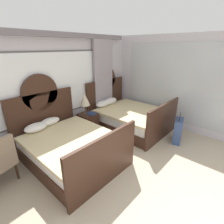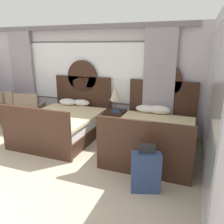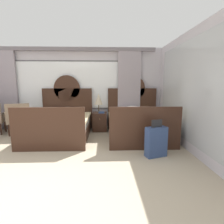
{
  "view_description": "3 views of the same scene",
  "coord_description": "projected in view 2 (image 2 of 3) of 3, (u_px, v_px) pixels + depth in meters",
  "views": [
    {
      "loc": [
        -1.78,
        -0.07,
        2.37
      ],
      "look_at": [
        0.75,
        2.19,
        1.05
      ],
      "focal_mm": 27.26,
      "sensor_mm": 36.0,
      "label": 1
    },
    {
      "loc": [
        2.88,
        -1.71,
        2.15
      ],
      "look_at": [
        1.23,
        2.66,
        0.78
      ],
      "focal_mm": 35.96,
      "sensor_mm": 36.0,
      "label": 2
    },
    {
      "loc": [
        1.25,
        -2.17,
        1.51
      ],
      "look_at": [
        1.42,
        2.39,
        0.77
      ],
      "focal_mm": 27.92,
      "sensor_mm": 36.0,
      "label": 3
    }
  ],
  "objects": [
    {
      "name": "armchair_by_window_centre",
      "position": [
        7.0,
        105.0,
        6.48
      ],
      "size": [
        0.8,
        0.8,
        0.95
      ],
      "color": "#84705B",
      "rests_on": "ground_plane"
    },
    {
      "name": "armchair_by_window_right",
      "position": [
        4.0,
        105.0,
        6.51
      ],
      "size": [
        0.79,
        0.79,
        0.95
      ],
      "color": "#84705B",
      "rests_on": "ground_plane"
    },
    {
      "name": "table_lamp_on_nightstand",
      "position": [
        115.0,
        94.0,
        5.55
      ],
      "size": [
        0.27,
        0.27,
        0.61
      ],
      "color": "brown",
      "rests_on": "nightstand_between_beds"
    },
    {
      "name": "wall_back_window",
      "position": [
        85.0,
        75.0,
        6.14
      ],
      "size": [
        6.25,
        0.22,
        2.7
      ],
      "color": "silver",
      "rests_on": "ground_plane"
    },
    {
      "name": "nightstand_between_beds",
      "position": [
        116.0,
        122.0,
        5.71
      ],
      "size": [
        0.45,
        0.48,
        0.6
      ],
      "color": "#382116",
      "rests_on": "ground_plane"
    },
    {
      "name": "book_on_nightstand",
      "position": [
        117.0,
        111.0,
        5.52
      ],
      "size": [
        0.18,
        0.26,
        0.03
      ],
      "color": "navy",
      "rests_on": "nightstand_between_beds"
    },
    {
      "name": "armchair_by_window_left",
      "position": [
        30.0,
        108.0,
        6.2
      ],
      "size": [
        0.79,
        0.79,
        0.95
      ],
      "color": "#84705B",
      "rests_on": "ground_plane"
    },
    {
      "name": "bed_near_window",
      "position": [
        65.0,
        123.0,
        5.48
      ],
      "size": [
        1.64,
        2.13,
        1.8
      ],
      "color": "#382116",
      "rests_on": "ground_plane"
    },
    {
      "name": "bed_near_mirror",
      "position": [
        154.0,
        134.0,
        4.74
      ],
      "size": [
        1.64,
        2.13,
        1.8
      ],
      "color": "#382116",
      "rests_on": "ground_plane"
    },
    {
      "name": "wall_right_mirror",
      "position": [
        215.0,
        106.0,
        3.13
      ],
      "size": [
        0.08,
        4.4,
        2.7
      ],
      "color": "silver",
      "rests_on": "ground_plane"
    },
    {
      "name": "suitcase_on_floor",
      "position": [
        146.0,
        172.0,
        3.39
      ],
      "size": [
        0.48,
        0.32,
        0.79
      ],
      "color": "navy",
      "rests_on": "ground_plane"
    }
  ]
}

